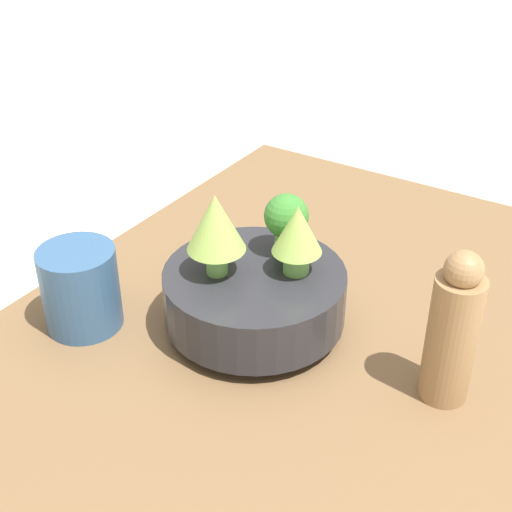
# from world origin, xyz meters

# --- Properties ---
(ground_plane) EXTENTS (6.00, 6.00, 0.00)m
(ground_plane) POSITION_xyz_m (0.00, 0.00, 0.00)
(ground_plane) COLOR beige
(table) EXTENTS (0.93, 0.63, 0.04)m
(table) POSITION_xyz_m (0.00, 0.00, 0.02)
(table) COLOR brown
(table) RESTS_ON ground_plane
(bowl) EXTENTS (0.21, 0.21, 0.08)m
(bowl) POSITION_xyz_m (-0.00, -0.04, 0.09)
(bowl) COLOR #28282D
(bowl) RESTS_ON table
(romanesco_piece_far) EXTENTS (0.06, 0.06, 0.08)m
(romanesco_piece_far) POSITION_xyz_m (-0.03, 0.00, 0.17)
(romanesco_piece_far) COLOR #6BA34C
(romanesco_piece_far) RESTS_ON bowl
(broccoli_floret_left) EXTENTS (0.05, 0.05, 0.07)m
(broccoli_floret_left) POSITION_xyz_m (-0.06, -0.03, 0.16)
(broccoli_floret_left) COLOR #6BA34C
(broccoli_floret_left) RESTS_ON bowl
(romanesco_piece_near) EXTENTS (0.07, 0.07, 0.10)m
(romanesco_piece_near) POSITION_xyz_m (0.02, -0.07, 0.18)
(romanesco_piece_near) COLOR #6BA34C
(romanesco_piece_near) RESTS_ON bowl
(cup) EXTENTS (0.09, 0.09, 0.10)m
(cup) POSITION_xyz_m (0.10, -0.21, 0.09)
(cup) COLOR #33567F
(cup) RESTS_ON table
(pepper_mill) EXTENTS (0.05, 0.05, 0.17)m
(pepper_mill) POSITION_xyz_m (-0.01, 0.19, 0.13)
(pepper_mill) COLOR #997047
(pepper_mill) RESTS_ON table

